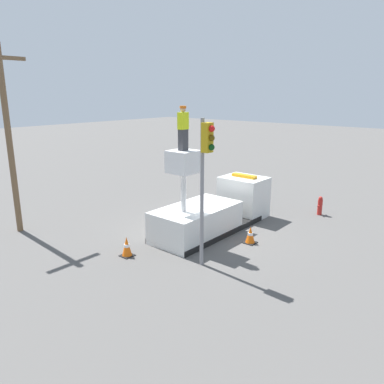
# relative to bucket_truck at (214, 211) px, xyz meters

# --- Properties ---
(ground_plane) EXTENTS (120.00, 120.00, 0.00)m
(ground_plane) POSITION_rel_bucket_truck_xyz_m (-0.43, 0.00, -0.85)
(ground_plane) COLOR #565451
(bucket_truck) EXTENTS (6.70, 2.22, 3.93)m
(bucket_truck) POSITION_rel_bucket_truck_xyz_m (0.00, 0.00, 0.00)
(bucket_truck) COLOR black
(bucket_truck) RESTS_ON ground
(worker) EXTENTS (0.40, 0.26, 1.75)m
(worker) POSITION_rel_bucket_truck_xyz_m (-2.14, 0.00, 3.96)
(worker) COLOR #38383D
(worker) RESTS_ON bucket_truck
(traffic_light_pole) EXTENTS (0.34, 0.57, 5.36)m
(traffic_light_pole) POSITION_rel_bucket_truck_xyz_m (-3.31, -2.06, 2.94)
(traffic_light_pole) COLOR gray
(traffic_light_pole) RESTS_ON ground
(fire_hydrant) EXTENTS (0.48, 0.24, 0.98)m
(fire_hydrant) POSITION_rel_bucket_truck_xyz_m (5.24, -2.94, -0.37)
(fire_hydrant) COLOR #B2231E
(fire_hydrant) RESTS_ON ground
(traffic_cone_rear) EXTENTS (0.48, 0.48, 0.79)m
(traffic_cone_rear) POSITION_rel_bucket_truck_xyz_m (-4.62, 0.76, -0.48)
(traffic_cone_rear) COLOR black
(traffic_cone_rear) RESTS_ON ground
(traffic_cone_curbside) EXTENTS (0.50, 0.50, 0.73)m
(traffic_cone_curbside) POSITION_rel_bucket_truck_xyz_m (-0.39, -2.21, -0.51)
(traffic_cone_curbside) COLOR black
(traffic_cone_curbside) RESTS_ON ground
(utility_pole) EXTENTS (2.20, 0.26, 8.18)m
(utility_pole) POSITION_rel_bucket_truck_xyz_m (-6.01, 6.68, 3.56)
(utility_pole) COLOR brown
(utility_pole) RESTS_ON ground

